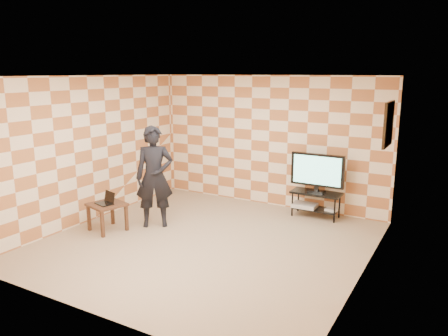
{
  "coord_description": "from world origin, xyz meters",
  "views": [
    {
      "loc": [
        3.6,
        -5.76,
        2.77
      ],
      "look_at": [
        0.0,
        0.6,
        1.15
      ],
      "focal_mm": 35.0,
      "sensor_mm": 36.0,
      "label": 1
    }
  ],
  "objects_px": {
    "tv": "(317,171)",
    "side_table": "(107,208)",
    "tv_stand": "(316,199)",
    "person": "(154,177)"
  },
  "relations": [
    {
      "from": "side_table",
      "to": "tv",
      "type": "bearing_deg",
      "value": 40.45
    },
    {
      "from": "tv",
      "to": "side_table",
      "type": "height_order",
      "value": "tv"
    },
    {
      "from": "tv",
      "to": "person",
      "type": "relative_size",
      "value": 0.56
    },
    {
      "from": "tv_stand",
      "to": "tv",
      "type": "height_order",
      "value": "tv"
    },
    {
      "from": "tv",
      "to": "side_table",
      "type": "bearing_deg",
      "value": -139.55
    },
    {
      "from": "tv_stand",
      "to": "side_table",
      "type": "height_order",
      "value": "same"
    },
    {
      "from": "person",
      "to": "side_table",
      "type": "bearing_deg",
      "value": -169.29
    },
    {
      "from": "person",
      "to": "tv",
      "type": "bearing_deg",
      "value": 1.86
    },
    {
      "from": "tv_stand",
      "to": "side_table",
      "type": "xyz_separation_m",
      "value": [
        -2.98,
        -2.54,
        0.05
      ]
    },
    {
      "from": "tv_stand",
      "to": "person",
      "type": "height_order",
      "value": "person"
    }
  ]
}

